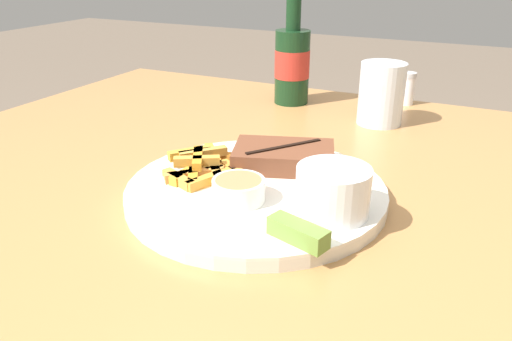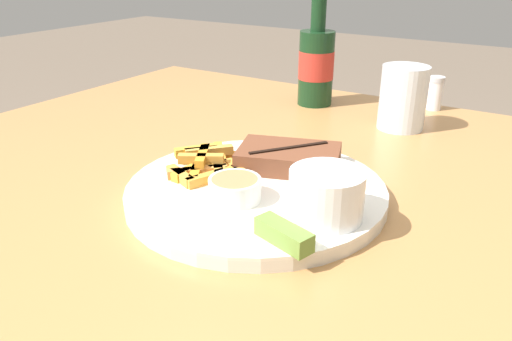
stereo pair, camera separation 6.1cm
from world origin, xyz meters
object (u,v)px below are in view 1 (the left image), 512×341
at_px(pickle_spear, 298,232).
at_px(salt_shaker, 408,88).
at_px(steak_portion, 284,157).
at_px(drinking_glass, 381,94).
at_px(coleslaw_cup, 333,188).
at_px(dipping_sauce_cup, 238,189).
at_px(dinner_plate, 256,192).
at_px(fork_utensil, 188,181).
at_px(beer_bottle, 292,62).

height_order(pickle_spear, salt_shaker, salt_shaker).
distance_m(steak_portion, drinking_glass, 0.30).
distance_m(coleslaw_cup, dipping_sauce_cup, 0.11).
height_order(dinner_plate, drinking_glass, drinking_glass).
relative_size(steak_portion, salt_shaker, 2.37).
distance_m(coleslaw_cup, fork_utensil, 0.19).
relative_size(steak_portion, dipping_sauce_cup, 2.48).
relative_size(pickle_spear, fork_utensil, 0.53).
xyz_separation_m(dinner_plate, fork_utensil, (-0.08, -0.03, 0.01)).
bearing_deg(pickle_spear, fork_utensil, 158.43).
height_order(steak_portion, fork_utensil, steak_portion).
height_order(steak_portion, dipping_sauce_cup, steak_portion).
height_order(dipping_sauce_cup, fork_utensil, dipping_sauce_cup).
relative_size(dinner_plate, coleslaw_cup, 3.95).
height_order(dinner_plate, fork_utensil, fork_utensil).
height_order(steak_portion, pickle_spear, steak_portion).
xyz_separation_m(pickle_spear, fork_utensil, (-0.18, 0.07, -0.01)).
distance_m(pickle_spear, salt_shaker, 0.61).
bearing_deg(coleslaw_cup, steak_portion, 135.18).
relative_size(steak_portion, coleslaw_cup, 1.87).
distance_m(drinking_glass, salt_shaker, 0.15).
bearing_deg(dipping_sauce_cup, salt_shaker, 80.70).
xyz_separation_m(steak_portion, coleslaw_cup, (0.10, -0.10, 0.02)).
distance_m(steak_portion, dipping_sauce_cup, 0.12).
bearing_deg(drinking_glass, dipping_sauce_cup, -99.65).
distance_m(pickle_spear, fork_utensil, 0.19).
bearing_deg(dinner_plate, dipping_sauce_cup, -90.35).
distance_m(pickle_spear, beer_bottle, 0.57).
bearing_deg(dinner_plate, fork_utensil, -159.97).
bearing_deg(steak_portion, fork_utensil, -131.20).
bearing_deg(drinking_glass, fork_utensil, -110.93).
height_order(pickle_spear, beer_bottle, beer_bottle).
bearing_deg(dipping_sauce_cup, beer_bottle, 104.85).
xyz_separation_m(beer_bottle, drinking_glass, (0.19, -0.06, -0.03)).
height_order(steak_portion, coleslaw_cup, coleslaw_cup).
xyz_separation_m(dinner_plate, dipping_sauce_cup, (-0.00, -0.05, 0.02)).
bearing_deg(dipping_sauce_cup, steak_portion, 86.37).
xyz_separation_m(dipping_sauce_cup, drinking_glass, (0.07, 0.41, 0.02)).
bearing_deg(fork_utensil, dipping_sauce_cup, -31.77).
relative_size(pickle_spear, salt_shaker, 1.06).
distance_m(dinner_plate, dipping_sauce_cup, 0.05).
distance_m(dinner_plate, fork_utensil, 0.09).
distance_m(dipping_sauce_cup, pickle_spear, 0.11).
relative_size(pickle_spear, drinking_glass, 0.63).
relative_size(pickle_spear, beer_bottle, 0.30).
xyz_separation_m(fork_utensil, drinking_glass, (0.15, 0.39, 0.03)).
relative_size(dinner_plate, steak_portion, 2.11).
bearing_deg(steak_portion, dinner_plate, -95.75).
bearing_deg(steak_portion, dipping_sauce_cup, -93.63).
bearing_deg(drinking_glass, pickle_spear, -86.88).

